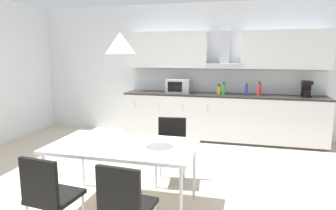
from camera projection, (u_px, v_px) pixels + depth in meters
The scene contains 16 objects.
ground_plane at pixel (131, 190), 3.89m from camera, with size 9.33×8.53×0.02m, color beige.
wall_back at pixel (179, 70), 6.41m from camera, with size 7.46×0.10×2.74m, color silver.
kitchen_counter at pixel (221, 117), 5.99m from camera, with size 3.92×0.65×0.93m.
backsplash_tile at pixel (223, 81), 6.15m from camera, with size 3.90×0.02×0.47m, color silver.
upper_wall_cabinets at pixel (224, 50), 5.89m from camera, with size 3.90×0.40×0.73m.
microwave at pixel (179, 86), 6.09m from camera, with size 0.48×0.35×0.28m.
coffee_maker at pixel (306, 89), 5.53m from camera, with size 0.18×0.19×0.30m.
bottle_red at pixel (259, 90), 5.71m from camera, with size 0.08×0.08×0.27m.
bottle_yellow at pixel (219, 90), 5.89m from camera, with size 0.08×0.08×0.20m.
bottle_blue at pixel (247, 90), 5.77m from camera, with size 0.06×0.06×0.23m.
bottle_green at pixel (224, 89), 5.84m from camera, with size 0.07×0.07×0.25m.
dining_table at pixel (123, 148), 3.32m from camera, with size 1.60×0.90×0.75m.
chair_far_right at pixel (171, 143), 4.06m from camera, with size 0.44×0.44×0.87m.
chair_near_left at pixel (48, 192), 2.65m from camera, with size 0.44×0.44×0.87m.
chair_near_right at pixel (124, 202), 2.47m from camera, with size 0.43×0.43×0.87m.
pendant_lamp at pixel (120, 43), 3.12m from camera, with size 0.32×0.32×0.22m, color silver.
Camera 1 is at (1.36, -3.41, 1.75)m, focal length 32.00 mm.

